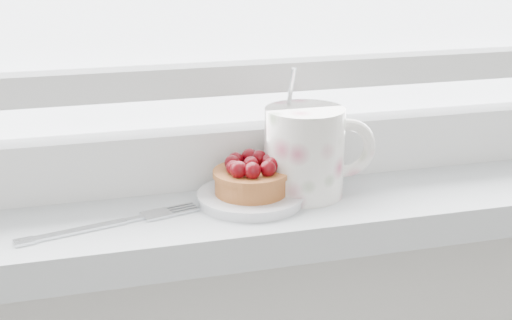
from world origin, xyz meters
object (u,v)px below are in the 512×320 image
object	(u,v)px
saucer	(251,197)
raspberry_tart	(251,176)
floral_mug	(307,150)
fork	(110,224)

from	to	relation	value
saucer	raspberry_tart	distance (m)	0.03
saucer	raspberry_tart	bearing A→B (deg)	1.83
floral_mug	raspberry_tart	bearing A→B (deg)	-173.33
floral_mug	fork	size ratio (longest dim) A/B	0.75
saucer	raspberry_tart	world-z (taller)	raspberry_tart
raspberry_tart	floral_mug	size ratio (longest dim) A/B	0.58
raspberry_tart	fork	bearing A→B (deg)	-171.78
saucer	raspberry_tart	xyz separation A→B (m)	(0.00, 0.00, 0.03)
raspberry_tart	floral_mug	world-z (taller)	floral_mug
saucer	floral_mug	world-z (taller)	floral_mug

